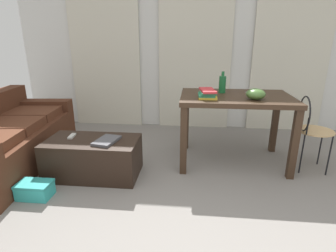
# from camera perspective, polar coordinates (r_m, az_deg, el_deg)

# --- Properties ---
(ground_plane) EXTENTS (7.32, 7.32, 0.00)m
(ground_plane) POSITION_cam_1_polar(r_m,az_deg,el_deg) (2.78, 4.73, -11.95)
(ground_plane) COLOR gray
(wall_back) EXTENTS (5.49, 0.10, 2.67)m
(wall_back) POSITION_cam_1_polar(r_m,az_deg,el_deg) (4.33, 5.80, 17.37)
(wall_back) COLOR silver
(wall_back) RESTS_ON ground
(curtains) EXTENTS (3.91, 0.03, 2.23)m
(curtains) POSITION_cam_1_polar(r_m,az_deg,el_deg) (4.25, 5.69, 14.37)
(curtains) COLOR beige
(curtains) RESTS_ON ground
(couch) EXTENTS (1.02, 1.95, 0.76)m
(couch) POSITION_cam_1_polar(r_m,az_deg,el_deg) (3.54, -31.29, -2.49)
(couch) COLOR #4C2819
(couch) RESTS_ON ground
(coffee_table) EXTENTS (0.95, 0.51, 0.40)m
(coffee_table) POSITION_cam_1_polar(r_m,az_deg,el_deg) (2.95, -15.52, -6.42)
(coffee_table) COLOR black
(coffee_table) RESTS_ON ground
(craft_table) EXTENTS (1.21, 0.81, 0.79)m
(craft_table) POSITION_cam_1_polar(r_m,az_deg,el_deg) (3.09, 14.09, 4.19)
(craft_table) COLOR #382619
(craft_table) RESTS_ON ground
(wire_chair) EXTENTS (0.38, 0.39, 0.82)m
(wire_chair) POSITION_cam_1_polar(r_m,az_deg,el_deg) (3.24, 27.79, 0.27)
(wire_chair) COLOR tan
(wire_chair) RESTS_ON ground
(bottle_near) EXTENTS (0.08, 0.08, 0.24)m
(bottle_near) POSITION_cam_1_polar(r_m,az_deg,el_deg) (3.17, 11.44, 8.71)
(bottle_near) COLOR #195B2D
(bottle_near) RESTS_ON craft_table
(bowl) EXTENTS (0.19, 0.19, 0.11)m
(bowl) POSITION_cam_1_polar(r_m,az_deg,el_deg) (2.91, 18.09, 6.45)
(bowl) COLOR #477033
(bowl) RESTS_ON craft_table
(book_stack) EXTENTS (0.20, 0.30, 0.09)m
(book_stack) POSITION_cam_1_polar(r_m,az_deg,el_deg) (2.88, 8.35, 6.77)
(book_stack) COLOR gold
(book_stack) RESTS_ON craft_table
(tv_remote_on_table) EXTENTS (0.12, 0.19, 0.02)m
(tv_remote_on_table) POSITION_cam_1_polar(r_m,az_deg,el_deg) (3.24, 8.69, 7.44)
(tv_remote_on_table) COLOR #232326
(tv_remote_on_table) RESTS_ON craft_table
(scissors) EXTENTS (0.11, 0.09, 0.00)m
(scissors) POSITION_cam_1_polar(r_m,az_deg,el_deg) (3.30, 17.16, 6.91)
(scissors) COLOR #9EA0A5
(scissors) RESTS_ON craft_table
(tv_remote_primary) EXTENTS (0.06, 0.14, 0.02)m
(tv_remote_primary) POSITION_cam_1_polar(r_m,az_deg,el_deg) (3.02, -19.69, -2.03)
(tv_remote_primary) COLOR #B7B7B2
(tv_remote_primary) RESTS_ON coffee_table
(magazine) EXTENTS (0.24, 0.33, 0.03)m
(magazine) POSITION_cam_1_polar(r_m,az_deg,el_deg) (2.78, -12.87, -3.05)
(magazine) COLOR #4C4C51
(magazine) RESTS_ON coffee_table
(shoebox) EXTENTS (0.30, 0.20, 0.15)m
(shoebox) POSITION_cam_1_polar(r_m,az_deg,el_deg) (2.80, -26.35, -12.02)
(shoebox) COLOR #33B2AD
(shoebox) RESTS_ON ground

